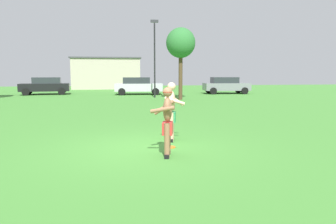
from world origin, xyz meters
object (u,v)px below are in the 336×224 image
Objects in this scene: frisbee at (171,147)px; car_black_far_end at (45,86)px; player_with_cap at (167,118)px; car_silver_near_post at (138,86)px; player_in_green at (172,110)px; car_gray_mid_lot at (226,85)px; lamp_post at (155,51)px; tree_left_field at (181,44)px.

frisbee is 0.06× the size of car_black_far_end.
player_with_cap is 21.31m from car_silver_near_post.
player_in_green reaches higher than car_gray_mid_lot.
car_gray_mid_lot is at bearing 66.43° from player_in_green.
lamp_post reaches higher than car_black_far_end.
car_gray_mid_lot is at bearing 46.32° from tree_left_field.
tree_left_field is at bearing -64.78° from car_silver_near_post.
player_in_green reaches higher than car_silver_near_post.
player_with_cap is 0.97× the size of player_in_green.
lamp_post reaches higher than player_with_cap.
tree_left_field is at bearing 77.72° from player_with_cap.
frisbee is (-0.17, -0.85, -0.89)m from player_in_green.
tree_left_field is at bearing 77.89° from frisbee.
player_with_cap is 17.83m from lamp_post.
player_in_green is 19.66m from car_silver_near_post.
lamp_post is at bearing 85.06° from frisbee.
car_silver_near_post is 4.88m from lamp_post.
frisbee is 0.04× the size of lamp_post.
car_gray_mid_lot is (8.53, 19.55, -0.08)m from player_in_green.
player_in_green is at bearing -68.47° from car_black_far_end.
player_with_cap is 0.38× the size of car_gray_mid_lot.
lamp_post is (1.28, 15.89, 2.80)m from player_in_green.
player_in_green is at bearing -94.60° from lamp_post.
player_in_green is 14.39m from tree_left_field.
tree_left_field is at bearing -52.35° from lamp_post.
tree_left_field is at bearing -32.79° from car_black_far_end.
player_with_cap is at bearing -95.43° from lamp_post.
player_with_cap is at bearing -70.77° from car_black_far_end.
tree_left_field is (-5.57, -5.83, 3.27)m from car_gray_mid_lot.
lamp_post is at bearing -27.91° from car_black_far_end.
frisbee is 23.26m from car_black_far_end.
lamp_post reaches higher than car_gray_mid_lot.
car_black_far_end is (-8.09, 21.80, 0.81)m from frisbee.
car_silver_near_post and car_black_far_end have the same top height.
player_with_cap is at bearing -103.24° from player_in_green.
frisbee is 22.19m from car_gray_mid_lot.
player_in_green reaches higher than player_with_cap.
tree_left_field is at bearing 77.84° from player_in_green.
lamp_post is (-7.25, -3.66, 2.89)m from car_gray_mid_lot.
car_black_far_end is 0.73× the size of lamp_post.
frisbee is (0.22, 0.79, -0.90)m from player_with_cap.
car_silver_near_post and car_gray_mid_lot have the same top height.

